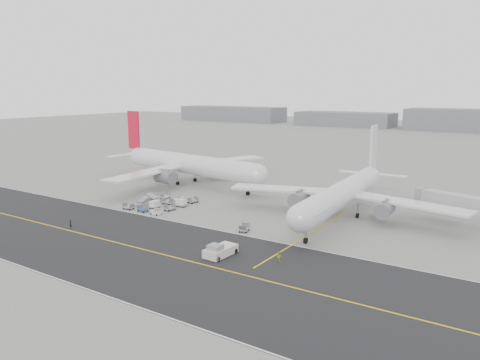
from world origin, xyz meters
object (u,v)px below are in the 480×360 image
Objects in this scene: pushback_tug at (220,251)px; ground_crew_a at (71,224)px; airliner_a at (187,164)px; airliner_b at (344,193)px; jet_bridge at (457,203)px; ground_crew_b at (279,256)px.

pushback_tug reaches higher than ground_crew_a.
airliner_b is at bearing -91.91° from airliner_a.
airliner_a is 51.24m from airliner_b.
airliner_a is 3.40× the size of jet_bridge.
pushback_tug is at bearing -105.90° from airliner_b.
ground_crew_a reaches higher than ground_crew_b.
airliner_a is at bearing -17.50° from ground_crew_b.
airliner_b is 35.20m from pushback_tug.
ground_crew_b is (9.11, 3.22, -0.13)m from pushback_tug.
airliner_a is 60.88m from pushback_tug.
airliner_b reaches higher than ground_crew_a.
ground_crew_b is (42.54, 6.52, -0.04)m from ground_crew_a.
airliner_b is 6.53× the size of pushback_tug.
pushback_tug is 33.59m from ground_crew_a.
pushback_tug is at bearing 39.77° from ground_crew_b.
jet_bridge is at bearing 57.28° from pushback_tug.
pushback_tug reaches higher than ground_crew_b.
ground_crew_a is at bearing -140.76° from airliner_b.
airliner_a reaches higher than airliner_b.
airliner_b is 3.07× the size of jet_bridge.
airliner_a is 1.10× the size of airliner_b.
jet_bridge reaches higher than pushback_tug.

